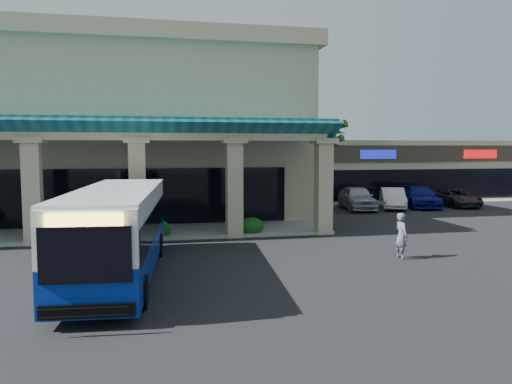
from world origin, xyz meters
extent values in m
plane|color=black|center=(0.00, 0.00, 0.00)|extent=(110.00, 110.00, 0.00)
imported|color=#54586E|center=(7.03, -0.81, 0.90)|extent=(0.48, 0.69, 1.79)
imported|color=#A1A1A7|center=(11.69, 14.09, 0.83)|extent=(2.71, 5.14, 1.67)
imported|color=white|center=(14.39, 14.11, 0.73)|extent=(3.09, 4.71, 1.47)
imported|color=#0A0D64|center=(16.76, 14.60, 0.76)|extent=(3.35, 5.62, 1.53)
imported|color=#252529|center=(19.57, 14.36, 0.65)|extent=(2.34, 4.74, 1.29)
camera|label=1|loc=(-2.46, -18.23, 4.26)|focal=35.00mm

